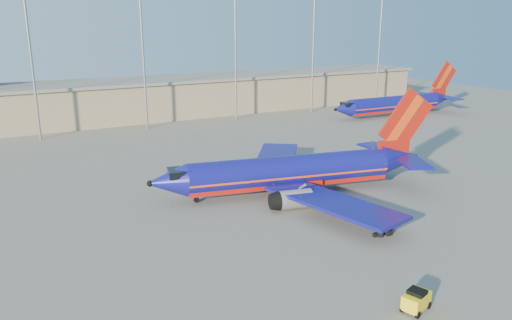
# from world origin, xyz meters

# --- Properties ---
(ground) EXTENTS (220.00, 220.00, 0.00)m
(ground) POSITION_xyz_m (0.00, 0.00, 0.00)
(ground) COLOR slate
(ground) RESTS_ON ground
(terminal_building) EXTENTS (122.00, 16.00, 8.50)m
(terminal_building) POSITION_xyz_m (10.00, 58.00, 4.32)
(terminal_building) COLOR gray
(terminal_building) RESTS_ON ground
(light_mast_row) EXTENTS (101.60, 1.60, 28.65)m
(light_mast_row) POSITION_xyz_m (5.00, 46.00, 17.55)
(light_mast_row) COLOR gray
(light_mast_row) RESTS_ON ground
(aircraft_main) EXTENTS (36.98, 35.21, 12.65)m
(aircraft_main) POSITION_xyz_m (-0.06, -0.92, 2.70)
(aircraft_main) COLOR navy
(aircraft_main) RESTS_ON ground
(aircraft_second) EXTENTS (35.01, 13.63, 11.85)m
(aircraft_second) POSITION_xyz_m (49.24, 32.80, 2.72)
(aircraft_second) COLOR navy
(aircraft_second) RESTS_ON ground
(baggage_tug) EXTENTS (2.66, 2.07, 1.69)m
(baggage_tug) POSITION_xyz_m (-6.72, -27.74, 0.88)
(baggage_tug) COLOR yellow
(baggage_tug) RESTS_ON ground
(luggage_pile) EXTENTS (3.14, 2.61, 0.54)m
(luggage_pile) POSITION_xyz_m (0.88, -15.80, 0.24)
(luggage_pile) COLOR black
(luggage_pile) RESTS_ON ground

